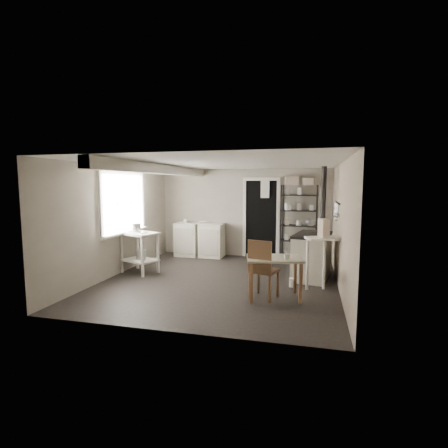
% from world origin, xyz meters
% --- Properties ---
extents(floor, '(5.00, 5.00, 0.00)m').
position_xyz_m(floor, '(0.00, 0.00, 0.00)').
color(floor, black).
rests_on(floor, ground).
extents(ceiling, '(5.00, 5.00, 0.00)m').
position_xyz_m(ceiling, '(0.00, 0.00, 2.30)').
color(ceiling, silver).
rests_on(ceiling, wall_back).
extents(wall_back, '(4.50, 0.02, 2.30)m').
position_xyz_m(wall_back, '(0.00, 2.50, 1.15)').
color(wall_back, '#9C9485').
rests_on(wall_back, ground).
extents(wall_front, '(4.50, 0.02, 2.30)m').
position_xyz_m(wall_front, '(0.00, -2.50, 1.15)').
color(wall_front, '#9C9485').
rests_on(wall_front, ground).
extents(wall_left, '(0.02, 5.00, 2.30)m').
position_xyz_m(wall_left, '(-2.25, 0.00, 1.15)').
color(wall_left, '#9C9485').
rests_on(wall_left, ground).
extents(wall_right, '(0.02, 5.00, 2.30)m').
position_xyz_m(wall_right, '(2.25, 0.00, 1.15)').
color(wall_right, '#9C9485').
rests_on(wall_right, ground).
extents(window, '(0.12, 1.76, 1.28)m').
position_xyz_m(window, '(-2.22, 0.20, 1.50)').
color(window, white).
rests_on(window, wall_left).
extents(doorway, '(0.96, 0.10, 2.08)m').
position_xyz_m(doorway, '(0.45, 2.47, 1.00)').
color(doorway, white).
rests_on(doorway, ground).
extents(ceiling_beam, '(0.18, 5.00, 0.18)m').
position_xyz_m(ceiling_beam, '(-1.20, 0.00, 2.20)').
color(ceiling_beam, white).
rests_on(ceiling_beam, ceiling).
extents(wallpaper_panel, '(0.01, 5.00, 2.30)m').
position_xyz_m(wallpaper_panel, '(2.24, 0.00, 1.15)').
color(wallpaper_panel, '#BAAC97').
rests_on(wallpaper_panel, wall_right).
extents(utensil_rail, '(0.06, 1.20, 0.44)m').
position_xyz_m(utensil_rail, '(2.19, 0.60, 1.55)').
color(utensil_rail, '#B1B1B3').
rests_on(utensil_rail, wall_right).
extents(prep_table, '(0.92, 0.79, 0.88)m').
position_xyz_m(prep_table, '(-1.85, 0.19, 0.40)').
color(prep_table, white).
rests_on(prep_table, ground).
extents(stockpot, '(0.31, 0.31, 0.25)m').
position_xyz_m(stockpot, '(-1.99, 0.28, 0.94)').
color(stockpot, '#B1B1B3').
rests_on(stockpot, prep_table).
extents(saucepan, '(0.23, 0.23, 0.10)m').
position_xyz_m(saucepan, '(-1.72, 0.11, 0.85)').
color(saucepan, '#B1B1B3').
rests_on(saucepan, prep_table).
extents(bucket, '(0.25, 0.25, 0.24)m').
position_xyz_m(bucket, '(-1.83, 0.21, 0.39)').
color(bucket, '#B1B1B3').
rests_on(bucket, prep_table).
extents(base_cabinets, '(1.35, 0.59, 0.88)m').
position_xyz_m(base_cabinets, '(-1.14, 2.18, 0.46)').
color(base_cabinets, silver).
rests_on(base_cabinets, ground).
extents(mixing_bowl, '(0.34, 0.34, 0.06)m').
position_xyz_m(mixing_bowl, '(-1.05, 2.18, 0.95)').
color(mixing_bowl, white).
rests_on(mixing_bowl, base_cabinets).
extents(counter_cup, '(0.14, 0.14, 0.09)m').
position_xyz_m(counter_cup, '(-1.52, 2.14, 0.97)').
color(counter_cup, white).
rests_on(counter_cup, base_cabinets).
extents(shelf_rack, '(0.92, 0.40, 1.89)m').
position_xyz_m(shelf_rack, '(1.43, 2.31, 0.95)').
color(shelf_rack, black).
rests_on(shelf_rack, ground).
extents(shelf_jar, '(0.11, 0.11, 0.19)m').
position_xyz_m(shelf_jar, '(1.18, 2.25, 1.37)').
color(shelf_jar, white).
rests_on(shelf_jar, shelf_rack).
extents(storage_box_a, '(0.35, 0.32, 0.21)m').
position_xyz_m(storage_box_a, '(1.23, 2.36, 2.01)').
color(storage_box_a, beige).
rests_on(storage_box_a, shelf_rack).
extents(storage_box_b, '(0.28, 0.26, 0.17)m').
position_xyz_m(storage_box_b, '(1.64, 2.30, 1.99)').
color(storage_box_b, beige).
rests_on(storage_box_b, shelf_rack).
extents(stove, '(0.84, 1.25, 0.91)m').
position_xyz_m(stove, '(1.76, 0.66, 0.44)').
color(stove, silver).
rests_on(stove, ground).
extents(stovepipe, '(0.12, 0.12, 1.30)m').
position_xyz_m(stovepipe, '(1.96, 1.06, 1.59)').
color(stovepipe, black).
rests_on(stovepipe, stove).
extents(side_ledge, '(0.70, 0.53, 0.96)m').
position_xyz_m(side_ledge, '(1.95, -0.10, 0.43)').
color(side_ledge, white).
rests_on(side_ledge, ground).
extents(oats_box, '(0.21, 0.25, 0.33)m').
position_xyz_m(oats_box, '(1.94, -0.08, 1.01)').
color(oats_box, beige).
rests_on(oats_box, side_ledge).
extents(work_table, '(1.03, 0.82, 0.69)m').
position_xyz_m(work_table, '(1.15, -0.81, 0.38)').
color(work_table, beige).
rests_on(work_table, ground).
extents(table_cup, '(0.11, 0.11, 0.10)m').
position_xyz_m(table_cup, '(1.36, -0.94, 0.81)').
color(table_cup, white).
rests_on(table_cup, work_table).
extents(chair, '(0.52, 0.53, 1.01)m').
position_xyz_m(chair, '(0.98, -0.84, 0.48)').
color(chair, brown).
rests_on(chair, ground).
extents(flour_sack, '(0.45, 0.40, 0.47)m').
position_xyz_m(flour_sack, '(1.47, 1.95, 0.24)').
color(flour_sack, white).
rests_on(flour_sack, ground).
extents(floor_crock, '(0.15, 0.15, 0.16)m').
position_xyz_m(floor_crock, '(1.42, -0.08, 0.08)').
color(floor_crock, white).
rests_on(floor_crock, ground).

